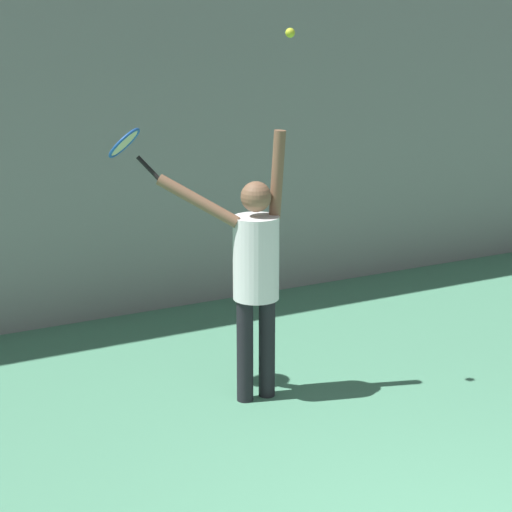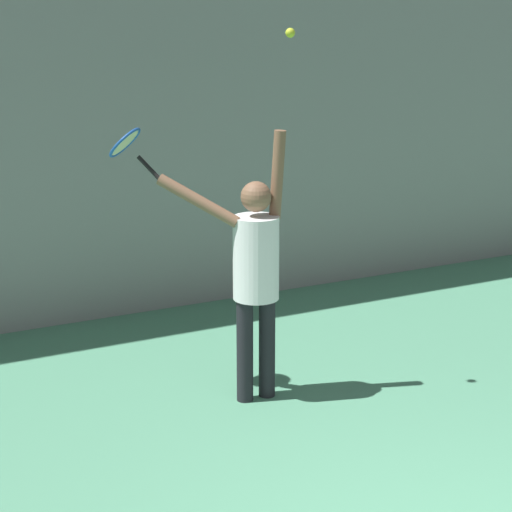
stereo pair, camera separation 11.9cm
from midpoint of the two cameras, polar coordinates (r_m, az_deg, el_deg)
name	(u,v)px [view 2 (the right image)]	position (r m, az deg, el deg)	size (l,w,h in m)	color
back_wall	(127,61)	(9.03, -7.58, 11.81)	(18.00, 0.10, 5.00)	gray
tennis_player	(255,266)	(7.07, 0.39, -0.63)	(0.92, 0.60, 2.12)	black
tennis_racket	(127,145)	(7.06, -7.46, 6.80)	(0.41, 0.40, 0.39)	black
tennis_ball	(290,33)	(6.84, 2.63, 13.56)	(0.07, 0.07, 0.07)	#CCDB2D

